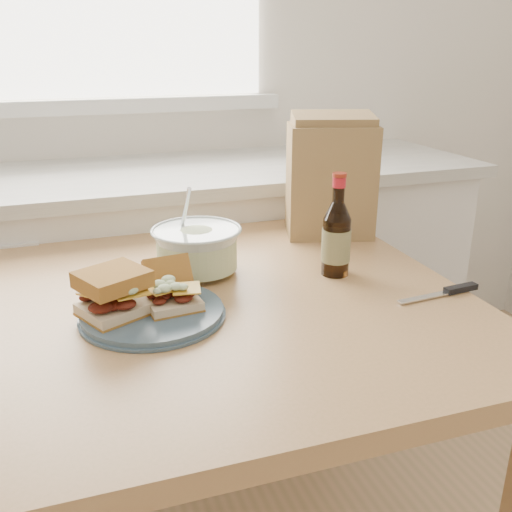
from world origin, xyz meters
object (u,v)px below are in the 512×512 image
object	(u,v)px
dining_table	(231,347)
beer_bottle	(336,237)
coleslaw_bowl	(197,251)
paper_bag	(331,181)
plate	(153,313)

from	to	relation	value
dining_table	beer_bottle	bearing A→B (deg)	9.87
coleslaw_bowl	paper_bag	xyz separation A→B (m)	(0.42, 0.16, 0.10)
coleslaw_bowl	plate	bearing A→B (deg)	-125.16
dining_table	beer_bottle	distance (m)	0.34
plate	coleslaw_bowl	bearing A→B (deg)	54.84
dining_table	coleslaw_bowl	size ratio (longest dim) A/B	4.83
beer_bottle	dining_table	bearing A→B (deg)	-171.02
paper_bag	coleslaw_bowl	bearing A→B (deg)	-141.48
plate	beer_bottle	bearing A→B (deg)	10.85
dining_table	coleslaw_bowl	distance (m)	0.24
paper_bag	dining_table	bearing A→B (deg)	-123.31
plate	paper_bag	bearing A→B (deg)	33.02
plate	coleslaw_bowl	size ratio (longest dim) A/B	1.32
plate	paper_bag	distance (m)	0.68
paper_bag	beer_bottle	bearing A→B (deg)	-96.35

